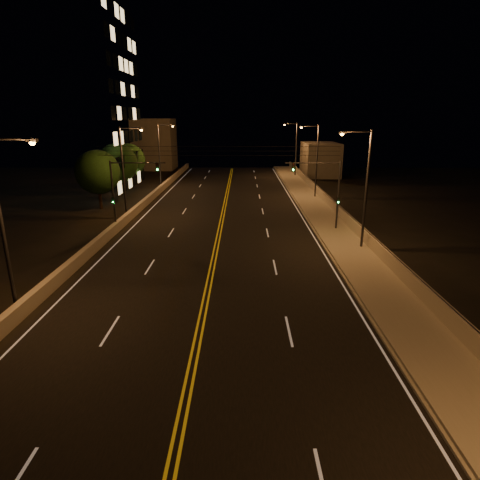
{
  "coord_description": "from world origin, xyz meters",
  "views": [
    {
      "loc": [
        2.14,
        -7.42,
        10.25
      ],
      "look_at": [
        2.0,
        18.0,
        2.5
      ],
      "focal_mm": 30.0,
      "sensor_mm": 36.0,
      "label": 1
    }
  ],
  "objects_px": {
    "streetlight_5": "(125,167)",
    "tree_1": "(118,163)",
    "streetlight_1": "(364,183)",
    "tree_2": "(128,160)",
    "streetlight_4": "(5,217)",
    "streetlight_3": "(295,146)",
    "streetlight_2": "(315,157)",
    "traffic_signal_right": "(328,188)",
    "building_tower": "(35,101)",
    "streetlight_6": "(161,152)",
    "tree_0": "(98,172)",
    "traffic_signal_left": "(123,188)"
  },
  "relations": [
    {
      "from": "streetlight_6",
      "to": "tree_1",
      "type": "xyz_separation_m",
      "value": [
        -4.58,
        -6.63,
        -0.96
      ]
    },
    {
      "from": "streetlight_3",
      "to": "traffic_signal_right",
      "type": "distance_m",
      "value": 36.96
    },
    {
      "from": "streetlight_2",
      "to": "tree_1",
      "type": "xyz_separation_m",
      "value": [
        -26.04,
        1.4,
        -0.96
      ]
    },
    {
      "from": "streetlight_5",
      "to": "tree_1",
      "type": "xyz_separation_m",
      "value": [
        -4.58,
        12.36,
        -0.96
      ]
    },
    {
      "from": "building_tower",
      "to": "traffic_signal_left",
      "type": "bearing_deg",
      "value": -49.01
    },
    {
      "from": "streetlight_2",
      "to": "streetlight_4",
      "type": "height_order",
      "value": "same"
    },
    {
      "from": "streetlight_5",
      "to": "building_tower",
      "type": "relative_size",
      "value": 0.37
    },
    {
      "from": "streetlight_3",
      "to": "traffic_signal_right",
      "type": "xyz_separation_m",
      "value": [
        -1.48,
        -36.91,
        -1.32
      ]
    },
    {
      "from": "tree_1",
      "to": "tree_2",
      "type": "bearing_deg",
      "value": 92.56
    },
    {
      "from": "streetlight_1",
      "to": "streetlight_3",
      "type": "height_order",
      "value": "same"
    },
    {
      "from": "streetlight_1",
      "to": "tree_2",
      "type": "relative_size",
      "value": 1.41
    },
    {
      "from": "streetlight_5",
      "to": "tree_1",
      "type": "relative_size",
      "value": 1.33
    },
    {
      "from": "traffic_signal_left",
      "to": "tree_0",
      "type": "xyz_separation_m",
      "value": [
        -5.62,
        9.57,
        0.19
      ]
    },
    {
      "from": "streetlight_2",
      "to": "building_tower",
      "type": "xyz_separation_m",
      "value": [
        -36.52,
        2.55,
        6.9
      ]
    },
    {
      "from": "traffic_signal_right",
      "to": "building_tower",
      "type": "distance_m",
      "value": 40.51
    },
    {
      "from": "streetlight_3",
      "to": "streetlight_4",
      "type": "height_order",
      "value": "same"
    },
    {
      "from": "streetlight_2",
      "to": "tree_2",
      "type": "bearing_deg",
      "value": 163.68
    },
    {
      "from": "streetlight_3",
      "to": "tree_2",
      "type": "bearing_deg",
      "value": -153.42
    },
    {
      "from": "streetlight_3",
      "to": "building_tower",
      "type": "distance_m",
      "value": 41.44
    },
    {
      "from": "streetlight_5",
      "to": "tree_2",
      "type": "distance_m",
      "value": 19.33
    },
    {
      "from": "streetlight_1",
      "to": "tree_2",
      "type": "bearing_deg",
      "value": 131.89
    },
    {
      "from": "streetlight_4",
      "to": "tree_0",
      "type": "bearing_deg",
      "value": 99.77
    },
    {
      "from": "traffic_signal_right",
      "to": "tree_2",
      "type": "relative_size",
      "value": 0.98
    },
    {
      "from": "traffic_signal_right",
      "to": "traffic_signal_left",
      "type": "height_order",
      "value": "same"
    },
    {
      "from": "tree_1",
      "to": "streetlight_4",
      "type": "bearing_deg",
      "value": -82.38
    },
    {
      "from": "streetlight_6",
      "to": "streetlight_5",
      "type": "bearing_deg",
      "value": -90.0
    },
    {
      "from": "streetlight_5",
      "to": "traffic_signal_right",
      "type": "height_order",
      "value": "streetlight_5"
    },
    {
      "from": "streetlight_1",
      "to": "streetlight_4",
      "type": "relative_size",
      "value": 1.0
    },
    {
      "from": "building_tower",
      "to": "tree_2",
      "type": "distance_m",
      "value": 14.01
    },
    {
      "from": "streetlight_5",
      "to": "streetlight_1",
      "type": "bearing_deg",
      "value": -26.44
    },
    {
      "from": "streetlight_6",
      "to": "traffic_signal_right",
      "type": "xyz_separation_m",
      "value": [
        19.98,
        -24.06,
        -1.32
      ]
    },
    {
      "from": "streetlight_5",
      "to": "streetlight_6",
      "type": "distance_m",
      "value": 18.99
    },
    {
      "from": "streetlight_5",
      "to": "streetlight_6",
      "type": "xyz_separation_m",
      "value": [
        0.0,
        18.99,
        0.0
      ]
    },
    {
      "from": "streetlight_1",
      "to": "traffic_signal_right",
      "type": "relative_size",
      "value": 1.43
    },
    {
      "from": "traffic_signal_left",
      "to": "building_tower",
      "type": "distance_m",
      "value": 25.95
    },
    {
      "from": "streetlight_6",
      "to": "traffic_signal_right",
      "type": "relative_size",
      "value": 1.43
    },
    {
      "from": "streetlight_2",
      "to": "streetlight_4",
      "type": "distance_m",
      "value": 39.19
    },
    {
      "from": "streetlight_1",
      "to": "streetlight_2",
      "type": "bearing_deg",
      "value": 90.0
    },
    {
      "from": "streetlight_3",
      "to": "streetlight_4",
      "type": "distance_m",
      "value": 57.8
    },
    {
      "from": "streetlight_3",
      "to": "tree_2",
      "type": "height_order",
      "value": "streetlight_3"
    },
    {
      "from": "streetlight_1",
      "to": "tree_1",
      "type": "xyz_separation_m",
      "value": [
        -26.04,
        23.04,
        -0.96
      ]
    },
    {
      "from": "streetlight_6",
      "to": "tree_2",
      "type": "xyz_separation_m",
      "value": [
        -4.86,
        -0.32,
        -1.21
      ]
    },
    {
      "from": "streetlight_4",
      "to": "building_tower",
      "type": "height_order",
      "value": "building_tower"
    },
    {
      "from": "tree_0",
      "to": "building_tower",
      "type": "bearing_deg",
      "value": 139.44
    },
    {
      "from": "streetlight_3",
      "to": "streetlight_2",
      "type": "bearing_deg",
      "value": -90.0
    },
    {
      "from": "streetlight_3",
      "to": "tree_1",
      "type": "bearing_deg",
      "value": -143.2
    },
    {
      "from": "streetlight_3",
      "to": "traffic_signal_left",
      "type": "distance_m",
      "value": 42.18
    },
    {
      "from": "streetlight_1",
      "to": "traffic_signal_right",
      "type": "bearing_deg",
      "value": 104.81
    },
    {
      "from": "streetlight_5",
      "to": "tree_0",
      "type": "distance_m",
      "value": 6.49
    },
    {
      "from": "streetlight_5",
      "to": "streetlight_6",
      "type": "bearing_deg",
      "value": 90.0
    }
  ]
}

